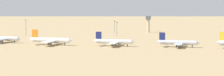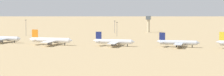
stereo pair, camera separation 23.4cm
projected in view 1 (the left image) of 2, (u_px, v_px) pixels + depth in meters
name	position (u px, v px, depth m)	size (l,w,h in m)	color
ground	(108.00, 48.00, 341.58)	(4000.00, 4000.00, 0.00)	tan
parked_jet_navy_0	(2.00, 38.00, 383.16)	(34.56, 29.03, 11.42)	silver
parked_jet_orange_1	(50.00, 40.00, 362.72)	(37.60, 31.44, 12.46)	white
parked_jet_navy_2	(114.00, 42.00, 354.13)	(34.16, 28.56, 11.32)	silver
parked_jet_navy_3	(178.00, 43.00, 346.09)	(33.83, 28.28, 11.21)	silver
control_tower	(148.00, 22.00, 505.49)	(5.20, 5.20, 18.55)	#C6B793
light_pole_west	(117.00, 28.00, 446.25)	(1.80, 0.50, 14.60)	#59595E
light_pole_mid	(26.00, 27.00, 459.33)	(1.80, 0.50, 16.23)	#59595E
light_pole_east	(115.00, 26.00, 495.74)	(1.80, 0.50, 13.58)	#59595E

